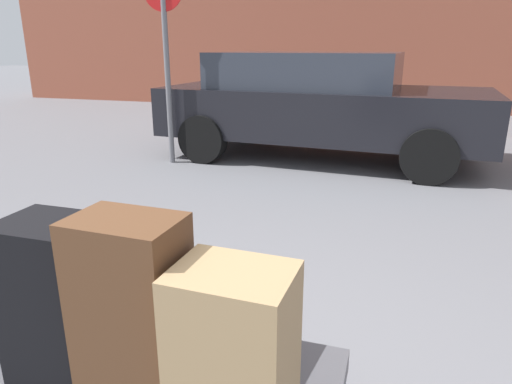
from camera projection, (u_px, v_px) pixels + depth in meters
The scene contains 6 objects.
duffel_bag_navy_stacked_top at pixel (165, 312), 1.79m from camera, with size 0.65×0.34×0.33m, color #191E47.
suitcase_tan_center at pixel (234, 369), 1.27m from camera, with size 0.32×0.25×0.60m, color #9E7F56.
suitcase_black_rear_left at pixel (67, 306), 1.57m from camera, with size 0.39×0.26×0.61m, color black.
suitcase_brown_front_left at pixel (133, 324), 1.40m from camera, with size 0.32×0.22×0.69m, color #51331E.
parked_car at pixel (319, 103), 6.26m from camera, with size 4.40×2.13×1.42m.
no_parking_sign at pixel (166, 47), 5.74m from camera, with size 0.50×0.07×2.40m.
Camera 1 is at (0.75, -1.21, 1.50)m, focal length 32.12 mm.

